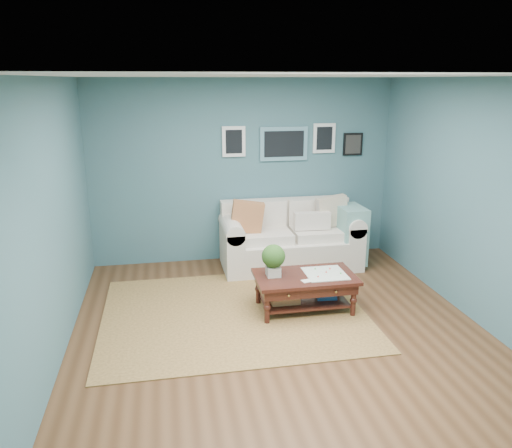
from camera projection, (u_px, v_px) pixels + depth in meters
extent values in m
plane|color=brown|center=(281.00, 334.00, 5.44)|extent=(5.00, 5.00, 0.00)
plane|color=white|center=(285.00, 76.00, 4.68)|extent=(5.00, 5.00, 0.00)
cube|color=#406D73|center=(244.00, 172.00, 7.42)|extent=(4.50, 0.02, 2.70)
cube|color=#406D73|center=(391.00, 333.00, 2.70)|extent=(4.50, 0.02, 2.70)
cube|color=#406D73|center=(49.00, 226.00, 4.66)|extent=(0.02, 5.00, 2.70)
cube|color=#406D73|center=(483.00, 205.00, 5.46)|extent=(0.02, 5.00, 2.70)
cube|color=#5E8F9E|center=(284.00, 144.00, 7.39)|extent=(0.72, 0.03, 0.50)
cube|color=black|center=(284.00, 144.00, 7.37)|extent=(0.60, 0.01, 0.38)
cube|color=white|center=(234.00, 142.00, 7.24)|extent=(0.34, 0.03, 0.44)
cube|color=white|center=(324.00, 138.00, 7.48)|extent=(0.34, 0.03, 0.44)
cube|color=black|center=(353.00, 144.00, 7.59)|extent=(0.30, 0.03, 0.34)
cube|color=brown|center=(234.00, 313.00, 5.90)|extent=(3.06, 2.44, 0.01)
cube|color=beige|center=(290.00, 252.00, 7.36)|extent=(1.48, 0.92, 0.44)
cube|color=beige|center=(285.00, 215.00, 7.56)|extent=(1.94, 0.23, 0.50)
cube|color=beige|center=(232.00, 249.00, 7.18)|extent=(0.25, 0.92, 0.65)
cube|color=beige|center=(346.00, 242.00, 7.48)|extent=(0.25, 0.92, 0.65)
cylinder|color=beige|center=(231.00, 227.00, 7.09)|extent=(0.27, 0.92, 0.27)
cylinder|color=beige|center=(347.00, 221.00, 7.39)|extent=(0.27, 0.92, 0.27)
cube|color=beige|center=(265.00, 236.00, 7.15)|extent=(0.75, 0.59, 0.14)
cube|color=beige|center=(318.00, 233.00, 7.29)|extent=(0.75, 0.59, 0.14)
cube|color=beige|center=(261.00, 214.00, 7.36)|extent=(0.75, 0.13, 0.38)
cube|color=beige|center=(313.00, 211.00, 7.50)|extent=(0.75, 0.13, 0.38)
cube|color=#D26B3D|center=(247.00, 217.00, 7.03)|extent=(0.50, 0.18, 0.50)
cube|color=beige|center=(332.00, 211.00, 7.33)|extent=(0.49, 0.19, 0.48)
cube|color=beige|center=(312.00, 221.00, 7.18)|extent=(0.52, 0.13, 0.25)
cube|color=#6EA498|center=(350.00, 234.00, 7.32)|extent=(0.36, 0.57, 0.84)
cube|color=black|center=(305.00, 277.00, 5.89)|extent=(1.19, 0.69, 0.04)
cube|color=black|center=(305.00, 283.00, 5.92)|extent=(1.11, 0.61, 0.12)
cube|color=black|center=(304.00, 301.00, 5.98)|extent=(1.01, 0.52, 0.02)
sphere|color=gold|center=(289.00, 296.00, 5.57)|extent=(0.03, 0.03, 0.03)
sphere|color=gold|center=(336.00, 292.00, 5.66)|extent=(0.03, 0.03, 0.03)
cylinder|color=black|center=(267.00, 307.00, 5.61)|extent=(0.06, 0.06, 0.40)
cylinder|color=black|center=(353.00, 300.00, 5.79)|extent=(0.06, 0.06, 0.40)
cylinder|color=black|center=(258.00, 288.00, 6.12)|extent=(0.06, 0.06, 0.40)
cylinder|color=black|center=(338.00, 282.00, 6.30)|extent=(0.06, 0.06, 0.40)
cube|color=beige|center=(273.00, 271.00, 5.85)|extent=(0.16, 0.16, 0.12)
sphere|color=#245118|center=(273.00, 256.00, 5.80)|extent=(0.28, 0.28, 0.28)
cube|color=silver|center=(325.00, 273.00, 5.93)|extent=(0.47, 0.47, 0.01)
cube|color=#B47953|center=(285.00, 294.00, 5.91)|extent=(0.34, 0.24, 0.20)
cube|color=#265697|center=(326.00, 293.00, 6.03)|extent=(0.24, 0.18, 0.11)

